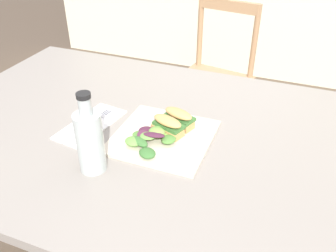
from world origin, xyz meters
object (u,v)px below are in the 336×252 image
Objects in this scene: sandwich_half_back at (179,118)px; bottle_cold_brew at (90,144)px; plate_lunch at (163,137)px; dining_table at (135,154)px; sandwich_half_front at (168,125)px; chair_wooden_far at (214,79)px; fork_on_napkin at (94,121)px.

bottle_cold_brew is (-0.15, -0.27, 0.04)m from sandwich_half_back.
plate_lunch is at bearing -108.42° from sandwich_half_back.
bottle_cold_brew reaches higher than dining_table.
sandwich_half_front is (0.12, -0.01, 0.15)m from dining_table.
sandwich_half_back is (0.02, 0.07, 0.03)m from plate_lunch.
chair_wooden_far is 3.04× the size of plate_lunch.
chair_wooden_far is 4.70× the size of fork_on_napkin.
dining_table is 12.64× the size of sandwich_half_front.
chair_wooden_far is at bearing 89.40° from bottle_cold_brew.
dining_table is at bearing 10.76° from fork_on_napkin.
sandwich_half_front and sandwich_half_back have the same top height.
dining_table is 7.45× the size of fork_on_napkin.
bottle_cold_brew is (0.12, -0.20, 0.07)m from fork_on_napkin.
fork_on_napkin is at bearing 120.86° from bottle_cold_brew.
fork_on_napkin reaches higher than dining_table.
bottle_cold_brew is at bearing -118.43° from sandwich_half_back.
bottle_cold_brew is at bearing -92.56° from dining_table.
bottle_cold_brew is at bearing -121.59° from plate_lunch.
chair_wooden_far is at bearing 95.93° from plate_lunch.
bottle_cold_brew reaches higher than chair_wooden_far.
bottle_cold_brew is (-0.01, -0.22, 0.19)m from dining_table.
sandwich_half_front is 0.59× the size of fork_on_napkin.
sandwich_half_front is at bearing 65.88° from plate_lunch.
chair_wooden_far is 1.10m from fork_on_napkin.
dining_table is at bearing -161.80° from sandwich_half_back.
bottle_cold_brew is at bearing -59.14° from fork_on_napkin.
dining_table is 4.82× the size of plate_lunch.
bottle_cold_brew reaches higher than plate_lunch.
fork_on_napkin is at bearing -169.24° from dining_table.
sandwich_half_back is 0.59× the size of fork_on_napkin.
sandwich_half_front is at bearing 3.78° from fork_on_napkin.
fork_on_napkin is at bearing -97.21° from chair_wooden_far.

